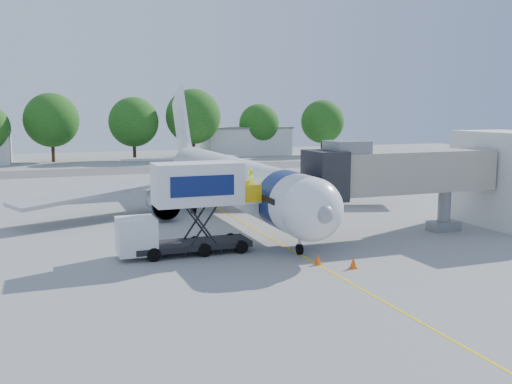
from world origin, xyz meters
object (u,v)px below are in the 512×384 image
object	(u,v)px
aircraft	(230,180)
jet_bridge	(392,173)
catering_hiloader	(187,209)
ground_tug	(426,277)

from	to	relation	value
aircraft	jet_bridge	bearing A→B (deg)	-54.30
jet_bridge	catering_hiloader	size ratio (longest dim) A/B	1.63
jet_bridge	catering_hiloader	distance (m)	14.34
aircraft	ground_tug	distance (m)	22.29
aircraft	catering_hiloader	distance (m)	12.76
jet_bridge	ground_tug	world-z (taller)	jet_bridge
aircraft	ground_tug	xyz separation A→B (m)	(2.82, -21.99, -2.29)
catering_hiloader	ground_tug	size ratio (longest dim) A/B	2.52
catering_hiloader	ground_tug	xyz separation A→B (m)	(9.08, -10.87, -2.10)
ground_tug	jet_bridge	bearing A→B (deg)	75.95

